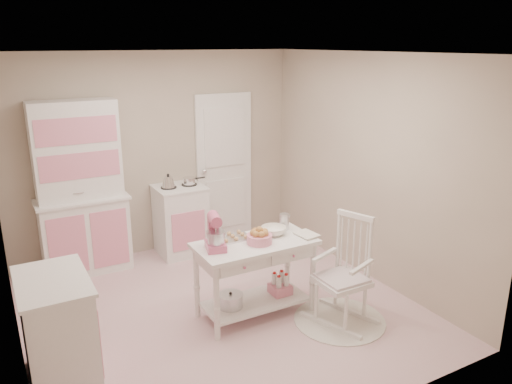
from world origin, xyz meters
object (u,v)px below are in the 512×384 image
(base_cabinet, at_px, (58,331))
(stand_mixer, at_px, (215,233))
(bread_basket, at_px, (259,239))
(hutch, at_px, (81,189))
(stove, at_px, (181,220))
(rocking_chair, at_px, (342,271))
(work_table, at_px, (255,278))

(base_cabinet, relative_size, stand_mixer, 2.71)
(bread_basket, bearing_deg, base_cabinet, -177.14)
(hutch, bearing_deg, stove, -2.39)
(hutch, relative_size, rocking_chair, 1.89)
(work_table, height_order, bread_basket, bread_basket)
(stove, height_order, rocking_chair, rocking_chair)
(hutch, relative_size, base_cabinet, 2.26)
(hutch, xyz_separation_m, base_cabinet, (-0.61, -2.05, -0.58))
(stove, height_order, work_table, stove)
(hutch, bearing_deg, rocking_chair, -51.08)
(rocking_chair, bearing_deg, stand_mixer, 133.27)
(base_cabinet, bearing_deg, rocking_chair, -8.57)
(rocking_chair, bearing_deg, work_table, 121.79)
(bread_basket, bearing_deg, stove, 93.38)
(work_table, xyz_separation_m, bread_basket, (0.02, -0.05, 0.45))
(stove, xyz_separation_m, base_cabinet, (-1.81, -2.00, 0.00))
(bread_basket, bearing_deg, stand_mixer, 170.96)
(stove, height_order, base_cabinet, same)
(hutch, distance_m, stand_mixer, 2.08)
(rocking_chair, bearing_deg, stove, 87.94)
(base_cabinet, height_order, bread_basket, base_cabinet)
(rocking_chair, height_order, stand_mixer, stand_mixer)
(base_cabinet, xyz_separation_m, stand_mixer, (1.48, 0.17, 0.51))
(rocking_chair, distance_m, bread_basket, 0.87)
(stove, relative_size, base_cabinet, 1.00)
(rocking_chair, bearing_deg, hutch, 109.01)
(base_cabinet, xyz_separation_m, bread_basket, (1.92, 0.10, 0.39))
(rocking_chair, bearing_deg, base_cabinet, 151.52)
(stand_mixer, bearing_deg, bread_basket, 5.30)
(hutch, xyz_separation_m, stove, (1.20, -0.05, -0.58))
(base_cabinet, bearing_deg, stand_mixer, 6.39)
(work_table, bearing_deg, stand_mixer, 177.27)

